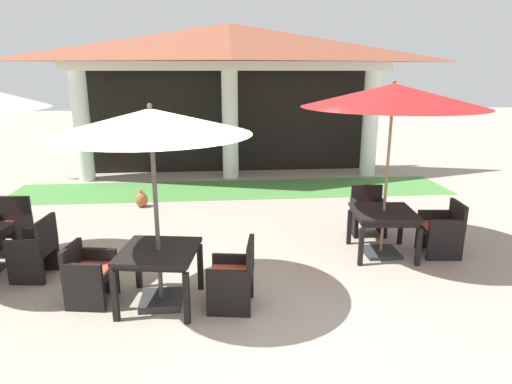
# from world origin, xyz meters

# --- Properties ---
(ground_plane) EXTENTS (60.00, 60.00, 0.00)m
(ground_plane) POSITION_xyz_m (0.00, 0.00, 0.00)
(ground_plane) COLOR #9E9384
(background_pavilion) EXTENTS (9.13, 2.70, 4.12)m
(background_pavilion) POSITION_xyz_m (0.00, 7.63, 3.21)
(background_pavilion) COLOR white
(background_pavilion) RESTS_ON ground
(lawn_strip) EXTENTS (10.93, 1.93, 0.01)m
(lawn_strip) POSITION_xyz_m (0.00, 6.14, 0.00)
(lawn_strip) COLOR #47843D
(lawn_strip) RESTS_ON ground
(patio_table_near_foreground) EXTENTS (1.04, 1.04, 0.75)m
(patio_table_near_foreground) POSITION_xyz_m (2.27, 1.81, 0.65)
(patio_table_near_foreground) COLOR black
(patio_table_near_foreground) RESTS_ON ground
(patio_umbrella_near_foreground) EXTENTS (2.78, 2.78, 2.80)m
(patio_umbrella_near_foreground) POSITION_xyz_m (2.27, 1.81, 2.55)
(patio_umbrella_near_foreground) COLOR #2D2D2D
(patio_umbrella_near_foreground) RESTS_ON ground
(patio_chair_near_foreground_east) EXTENTS (0.62, 0.62, 0.89)m
(patio_chair_near_foreground_east) POSITION_xyz_m (3.24, 1.72, 0.42)
(patio_chair_near_foreground_east) COLOR black
(patio_chair_near_foreground_east) RESTS_ON ground
(patio_chair_near_foreground_north) EXTENTS (0.63, 0.56, 0.88)m
(patio_chair_near_foreground_north) POSITION_xyz_m (2.36, 2.78, 0.42)
(patio_chair_near_foreground_north) COLOR black
(patio_chair_near_foreground_north) RESTS_ON ground
(patio_table_mid_left) EXTENTS (1.07, 1.07, 0.76)m
(patio_table_mid_left) POSITION_xyz_m (-1.15, 0.49, 0.66)
(patio_table_mid_left) COLOR black
(patio_table_mid_left) RESTS_ON ground
(patio_umbrella_mid_left) EXTENTS (2.38, 2.38, 2.57)m
(patio_umbrella_mid_left) POSITION_xyz_m (-1.15, 0.49, 2.32)
(patio_umbrella_mid_left) COLOR #2D2D2D
(patio_umbrella_mid_left) RESTS_ON ground
(patio_chair_mid_left_east) EXTENTS (0.63, 0.63, 0.90)m
(patio_chair_mid_left_east) POSITION_xyz_m (-0.21, 0.34, 0.40)
(patio_chair_mid_left_east) COLOR black
(patio_chair_mid_left_east) RESTS_ON ground
(patio_chair_mid_left_west) EXTENTS (0.60, 0.63, 0.79)m
(patio_chair_mid_left_west) POSITION_xyz_m (-2.08, 0.64, 0.39)
(patio_chair_mid_left_west) COLOR black
(patio_chair_mid_left_west) RESTS_ON ground
(patio_chair_mid_right_north) EXTENTS (0.65, 0.63, 0.91)m
(patio_chair_mid_right_north) POSITION_xyz_m (-3.84, 2.44, 0.41)
(patio_chair_mid_right_north) COLOR black
(patio_chair_mid_right_north) RESTS_ON ground
(patio_chair_mid_right_east) EXTENTS (0.57, 0.61, 0.91)m
(patio_chair_mid_right_east) POSITION_xyz_m (-3.04, 1.44, 0.42)
(patio_chair_mid_right_east) COLOR black
(patio_chair_mid_right_east) RESTS_ON ground
(terracotta_urn) EXTENTS (0.27, 0.27, 0.40)m
(terracotta_urn) POSITION_xyz_m (-2.07, 4.85, 0.16)
(terracotta_urn) COLOR #9E5633
(terracotta_urn) RESTS_ON ground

